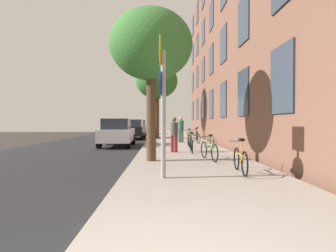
% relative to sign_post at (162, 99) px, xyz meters
% --- Properties ---
extents(ground_plane, '(41.80, 41.80, 0.00)m').
position_rel_sign_post_xyz_m(ground_plane, '(-2.42, 10.57, -2.00)').
color(ground_plane, '#332D28').
extents(road_asphalt, '(7.00, 38.00, 0.01)m').
position_rel_sign_post_xyz_m(road_asphalt, '(-4.52, 10.57, -1.99)').
color(road_asphalt, '#232326').
rests_on(road_asphalt, ground).
extents(sidewalk, '(4.20, 38.00, 0.12)m').
position_rel_sign_post_xyz_m(sidewalk, '(1.08, 10.57, -1.94)').
color(sidewalk, '#9E9389').
rests_on(sidewalk, ground).
extents(building_facade, '(0.56, 27.00, 13.11)m').
position_rel_sign_post_xyz_m(building_facade, '(3.67, 10.07, 4.58)').
color(building_facade, brown).
rests_on(building_facade, ground).
extents(sign_post, '(0.16, 0.60, 3.32)m').
position_rel_sign_post_xyz_m(sign_post, '(0.00, 0.00, 0.00)').
color(sign_post, gray).
rests_on(sign_post, sidewalk).
extents(traffic_light, '(0.43, 0.24, 3.36)m').
position_rel_sign_post_xyz_m(traffic_light, '(-0.65, 14.27, 0.43)').
color(traffic_light, black).
rests_on(traffic_light, sidewalk).
extents(tree_near, '(2.84, 2.84, 5.18)m').
position_rel_sign_post_xyz_m(tree_near, '(-0.37, 2.83, 2.05)').
color(tree_near, '#4C3823').
rests_on(tree_near, sidewalk).
extents(tree_far, '(3.30, 3.30, 5.98)m').
position_rel_sign_post_xyz_m(tree_far, '(-0.37, 14.95, 2.65)').
color(tree_far, '#4C3823').
rests_on(tree_far, sidewalk).
extents(bicycle_0, '(0.42, 1.57, 0.91)m').
position_rel_sign_post_xyz_m(bicycle_0, '(2.05, 0.57, -1.53)').
color(bicycle_0, black).
rests_on(bicycle_0, sidewalk).
extents(bicycle_1, '(0.47, 1.67, 0.90)m').
position_rel_sign_post_xyz_m(bicycle_1, '(1.66, 2.96, -1.53)').
color(bicycle_1, black).
rests_on(bicycle_1, sidewalk).
extents(bicycle_2, '(0.42, 1.69, 0.89)m').
position_rel_sign_post_xyz_m(bicycle_2, '(1.31, 5.36, -1.53)').
color(bicycle_2, black).
rests_on(bicycle_2, sidewalk).
extents(bicycle_3, '(0.42, 1.71, 0.98)m').
position_rel_sign_post_xyz_m(bicycle_3, '(1.45, 7.77, -1.50)').
color(bicycle_3, black).
rests_on(bicycle_3, sidewalk).
extents(bicycle_4, '(0.53, 1.59, 0.93)m').
position_rel_sign_post_xyz_m(bicycle_4, '(2.10, 10.17, -1.52)').
color(bicycle_4, black).
rests_on(bicycle_4, sidewalk).
extents(bicycle_5, '(0.42, 1.68, 0.96)m').
position_rel_sign_post_xyz_m(bicycle_5, '(2.53, 12.57, -1.50)').
color(bicycle_5, black).
rests_on(bicycle_5, sidewalk).
extents(pedestrian_0, '(0.42, 0.42, 1.54)m').
position_rel_sign_post_xyz_m(pedestrian_0, '(0.54, 5.33, -1.00)').
color(pedestrian_0, maroon).
rests_on(pedestrian_0, sidewalk).
extents(pedestrian_1, '(0.38, 0.38, 1.66)m').
position_rel_sign_post_xyz_m(pedestrian_1, '(1.25, 10.87, -0.93)').
color(pedestrian_1, '#33594C').
rests_on(pedestrian_1, sidewalk).
extents(car_0, '(1.85, 4.08, 1.62)m').
position_rel_sign_post_xyz_m(car_0, '(-2.59, 9.34, -1.16)').
color(car_0, silver).
rests_on(car_0, road_asphalt).
extents(car_1, '(1.88, 4.08, 1.62)m').
position_rel_sign_post_xyz_m(car_1, '(-2.36, 15.91, -1.16)').
color(car_1, black).
rests_on(car_1, road_asphalt).
extents(car_2, '(1.96, 4.33, 1.62)m').
position_rel_sign_post_xyz_m(car_2, '(-2.50, 22.61, -1.16)').
color(car_2, silver).
rests_on(car_2, road_asphalt).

